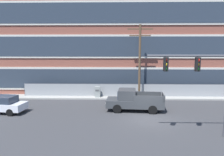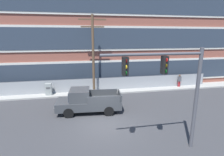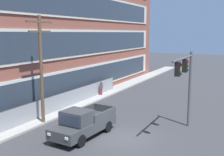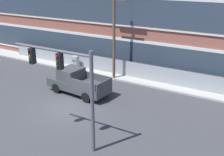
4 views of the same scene
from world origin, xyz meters
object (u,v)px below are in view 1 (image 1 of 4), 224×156
(pickup_truck_dark_grey, at_px, (133,101))
(electrical_cabinet, at_px, (97,92))
(sedan_white, at_px, (2,104))
(traffic_signal_mast, at_px, (204,77))
(utility_pole_near_corner, at_px, (140,58))

(pickup_truck_dark_grey, xyz_separation_m, electrical_cabinet, (-3.84, 4.75, -0.24))
(pickup_truck_dark_grey, xyz_separation_m, sedan_white, (-12.03, -0.96, -0.16))
(traffic_signal_mast, xyz_separation_m, electrical_cabinet, (-7.91, 10.74, -3.36))
(electrical_cabinet, bearing_deg, sedan_white, -145.11)
(traffic_signal_mast, height_order, utility_pole_near_corner, utility_pole_near_corner)
(traffic_signal_mast, relative_size, pickup_truck_dark_grey, 1.04)
(sedan_white, height_order, electrical_cabinet, sedan_white)
(utility_pole_near_corner, distance_m, electrical_cabinet, 6.25)
(pickup_truck_dark_grey, height_order, electrical_cabinet, pickup_truck_dark_grey)
(traffic_signal_mast, height_order, sedan_white, traffic_signal_mast)
(pickup_truck_dark_grey, distance_m, sedan_white, 12.07)
(traffic_signal_mast, bearing_deg, sedan_white, 162.66)
(traffic_signal_mast, relative_size, electrical_cabinet, 4.02)
(electrical_cabinet, bearing_deg, utility_pole_near_corner, -5.23)
(pickup_truck_dark_grey, bearing_deg, sedan_white, -175.44)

